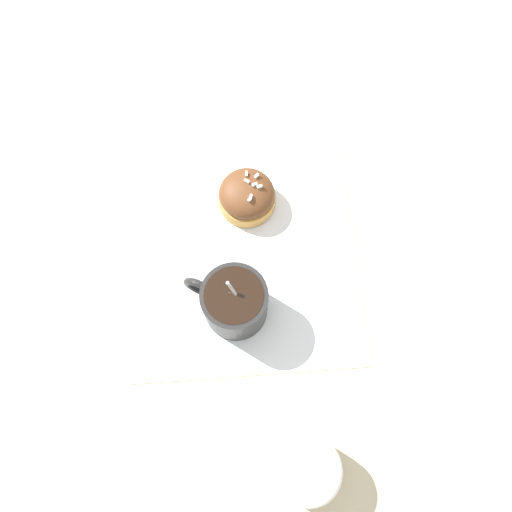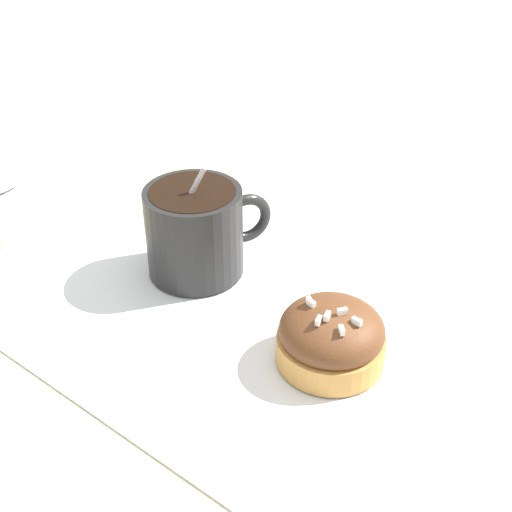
% 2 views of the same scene
% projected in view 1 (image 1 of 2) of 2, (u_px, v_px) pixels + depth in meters
% --- Properties ---
extents(ground_plane, '(3.00, 3.00, 0.00)m').
position_uv_depth(ground_plane, '(242.00, 255.00, 0.66)').
color(ground_plane, '#C6B793').
extents(paper_napkin, '(0.32, 0.31, 0.00)m').
position_uv_depth(paper_napkin, '(242.00, 254.00, 0.65)').
color(paper_napkin, white).
rests_on(paper_napkin, ground_plane).
extents(coffee_cup, '(0.08, 0.10, 0.10)m').
position_uv_depth(coffee_cup, '(234.00, 302.00, 0.59)').
color(coffee_cup, black).
rests_on(coffee_cup, paper_napkin).
extents(frosted_pastry, '(0.08, 0.08, 0.05)m').
position_uv_depth(frosted_pastry, '(247.00, 196.00, 0.66)').
color(frosted_pastry, '#D19347').
rests_on(frosted_pastry, paper_napkin).
extents(sugar_bowl, '(0.07, 0.07, 0.07)m').
position_uv_depth(sugar_bowl, '(306.00, 469.00, 0.54)').
color(sugar_bowl, white).
rests_on(sugar_bowl, ground_plane).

